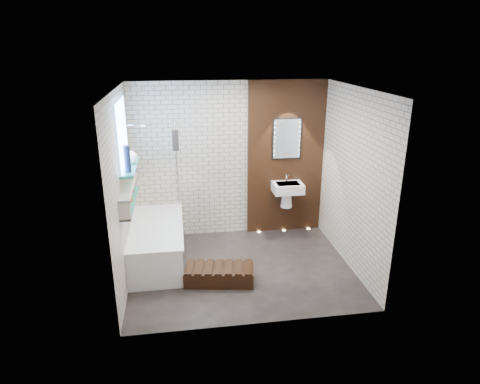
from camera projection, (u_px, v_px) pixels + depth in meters
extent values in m
plane|color=black|center=(242.00, 268.00, 6.23)|extent=(3.20, 3.20, 0.00)
cube|color=#BEB297|center=(230.00, 160.00, 7.00)|extent=(3.20, 0.04, 2.60)
cube|color=#BEB297|center=(260.00, 223.00, 4.58)|extent=(3.20, 0.04, 2.60)
cube|color=#BEB297|center=(122.00, 191.00, 5.57)|extent=(0.04, 2.60, 2.60)
cube|color=#BEB297|center=(352.00, 180.00, 6.02)|extent=(0.04, 2.60, 2.60)
plane|color=white|center=(242.00, 89.00, 5.35)|extent=(3.20, 3.20, 0.00)
cube|color=black|center=(286.00, 159.00, 7.11)|extent=(1.30, 0.06, 2.60)
cube|color=#7FADE0|center=(121.00, 134.00, 5.66)|extent=(0.03, 1.00, 0.90)
cube|color=#248776|center=(130.00, 167.00, 5.83)|extent=(0.18, 1.00, 0.04)
cube|color=#248776|center=(130.00, 202.00, 5.79)|extent=(0.14, 1.30, 0.03)
cube|color=#B2A899|center=(129.00, 186.00, 5.71)|extent=(0.14, 1.30, 0.03)
cube|color=#B2A899|center=(124.00, 212.00, 5.16)|extent=(0.14, 0.03, 0.26)
cube|color=#B2A899|center=(133.00, 180.00, 6.34)|extent=(0.14, 0.03, 0.26)
cube|color=white|center=(157.00, 244.00, 6.38)|extent=(0.75, 1.70, 0.55)
cube|color=white|center=(156.00, 226.00, 6.29)|extent=(0.79, 1.74, 0.03)
cylinder|color=silver|center=(166.00, 204.00, 6.96)|extent=(0.04, 0.04, 0.12)
cube|color=white|center=(177.00, 171.00, 6.50)|extent=(0.01, 0.78, 1.40)
cube|color=black|center=(175.00, 139.00, 6.04)|extent=(0.09, 0.23, 0.31)
cylinder|color=silver|center=(145.00, 125.00, 6.26)|extent=(0.18, 0.18, 0.02)
cube|color=white|center=(288.00, 188.00, 7.07)|extent=(0.50, 0.36, 0.16)
cone|color=white|center=(287.00, 199.00, 7.19)|extent=(0.20, 0.20, 0.28)
cylinder|color=silver|center=(287.00, 178.00, 7.11)|extent=(0.03, 0.03, 0.14)
cube|color=black|center=(287.00, 139.00, 6.96)|extent=(0.50, 0.02, 0.70)
cube|color=silver|center=(287.00, 139.00, 6.95)|extent=(0.45, 0.01, 0.65)
cube|color=black|center=(219.00, 275.00, 5.86)|extent=(1.00, 0.56, 0.21)
cylinder|color=maroon|center=(132.00, 188.00, 6.09)|extent=(0.05, 0.05, 0.13)
cylinder|color=#A9471A|center=(129.00, 196.00, 5.74)|extent=(0.07, 0.07, 0.16)
cylinder|color=#A9471A|center=(128.00, 203.00, 5.57)|extent=(0.06, 0.06, 0.11)
cylinder|color=maroon|center=(127.00, 207.00, 5.42)|extent=(0.05, 0.05, 0.12)
cylinder|color=#161F3C|center=(127.00, 159.00, 5.47)|extent=(0.09, 0.09, 0.36)
sphere|color=white|center=(131.00, 157.00, 5.87)|extent=(0.19, 0.19, 0.19)
cylinder|color=#FFD899|center=(259.00, 232.00, 7.42)|extent=(0.06, 0.06, 0.01)
cylinder|color=#FFD899|center=(284.00, 230.00, 7.48)|extent=(0.06, 0.06, 0.01)
cylinder|color=#FFD899|center=(308.00, 229.00, 7.54)|extent=(0.06, 0.06, 0.01)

